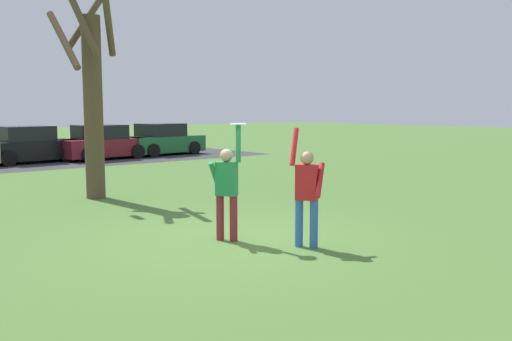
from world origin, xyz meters
name	(u,v)px	position (x,y,z in m)	size (l,w,h in m)	color
ground_plane	(236,239)	(0.00, 0.00, 0.00)	(120.00, 120.00, 0.00)	#4C7533
person_catcher	(227,186)	(-0.17, 0.05, 0.98)	(0.52, 0.59, 2.08)	maroon
person_defender	(307,190)	(0.58, -1.20, 0.98)	(0.62, 0.66, 2.04)	#3366B7
frisbee_disc	(238,124)	(-0.06, -0.15, 2.09)	(0.29, 0.29, 0.02)	white
parked_car_black	(28,146)	(1.69, 16.87, 0.73)	(4.27, 2.37, 1.59)	black
parked_car_maroon	(102,144)	(4.88, 16.42, 0.73)	(4.27, 2.37, 1.59)	maroon
parked_car_green	(163,141)	(8.24, 16.70, 0.73)	(4.27, 2.37, 1.59)	#1E6633
bare_tree_tall	(92,95)	(-0.04, 6.04, 2.69)	(1.62, 1.59, 5.57)	brown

